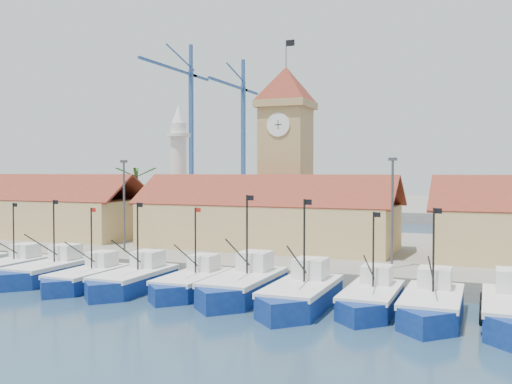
% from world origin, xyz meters
% --- Properties ---
extents(ground, '(400.00, 400.00, 0.00)m').
position_xyz_m(ground, '(0.00, 0.00, 0.00)').
color(ground, navy).
rests_on(ground, ground).
extents(quay, '(140.00, 32.00, 1.50)m').
position_xyz_m(quay, '(0.00, 24.00, 0.75)').
color(quay, gray).
rests_on(quay, ground).
extents(terminal, '(240.00, 80.00, 2.00)m').
position_xyz_m(terminal, '(0.00, 110.00, 1.00)').
color(terminal, gray).
rests_on(terminal, ground).
extents(boat_1, '(3.36, 9.19, 6.96)m').
position_xyz_m(boat_1, '(-18.37, 3.30, 0.72)').
color(boat_1, navy).
rests_on(boat_1, ground).
extents(boat_2, '(3.54, 9.70, 7.34)m').
position_xyz_m(boat_2, '(-13.73, 3.20, 0.76)').
color(boat_2, navy).
rests_on(boat_2, ground).
extents(boat_3, '(3.29, 9.00, 6.81)m').
position_xyz_m(boat_3, '(-8.84, 2.11, 0.70)').
color(boat_3, navy).
rests_on(boat_3, ground).
extents(boat_4, '(3.54, 9.69, 7.33)m').
position_xyz_m(boat_4, '(-4.68, 2.51, 0.76)').
color(boat_4, navy).
rests_on(boat_4, ground).
extents(boat_5, '(3.36, 9.22, 6.97)m').
position_xyz_m(boat_5, '(0.13, 3.29, 0.72)').
color(boat_5, navy).
rests_on(boat_5, ground).
extents(boat_6, '(3.89, 10.67, 8.07)m').
position_xyz_m(boat_6, '(4.44, 3.27, 0.83)').
color(boat_6, navy).
rests_on(boat_6, ground).
extents(boat_7, '(3.81, 10.44, 7.90)m').
position_xyz_m(boat_7, '(9.34, 1.97, 0.82)').
color(boat_7, navy).
rests_on(boat_7, ground).
extents(boat_8, '(3.38, 9.27, 7.02)m').
position_xyz_m(boat_8, '(13.97, 3.03, 0.73)').
color(boat_8, navy).
rests_on(boat_8, ground).
extents(boat_9, '(3.59, 9.84, 7.45)m').
position_xyz_m(boat_9, '(17.95, 2.43, 0.77)').
color(boat_9, navy).
rests_on(boat_9, ground).
extents(hall_left, '(31.20, 10.13, 7.61)m').
position_xyz_m(hall_left, '(-32.00, 20.00, 3.99)').
color(hall_left, tan).
rests_on(hall_left, quay).
extents(hall_center, '(27.04, 10.13, 7.61)m').
position_xyz_m(hall_center, '(0.00, 20.00, 3.99)').
color(hall_center, tan).
rests_on(hall_center, quay).
extents(clock_tower, '(5.80, 5.80, 22.70)m').
position_xyz_m(clock_tower, '(0.00, 26.00, 11.96)').
color(clock_tower, '#A78456').
rests_on(clock_tower, quay).
extents(minaret, '(3.00, 3.00, 16.30)m').
position_xyz_m(minaret, '(-15.00, 28.00, 9.73)').
color(minaret, silver).
rests_on(minaret, quay).
extents(palm_tree, '(5.60, 5.03, 8.39)m').
position_xyz_m(palm_tree, '(-20.00, 26.00, 6.25)').
color(palm_tree, brown).
rests_on(palm_tree, quay).
extents(lamp_posts, '(80.70, 0.25, 9.03)m').
position_xyz_m(lamp_posts, '(0.50, 12.00, 6.48)').
color(lamp_posts, '#3F3F44').
rests_on(lamp_posts, quay).
extents(crane_blue_far, '(1.00, 35.01, 41.74)m').
position_xyz_m(crane_blue_far, '(-53.47, 100.24, 25.35)').
color(crane_blue_far, navy).
rests_on(crane_blue_far, terminal).
extents(crane_blue_near, '(1.00, 30.76, 37.89)m').
position_xyz_m(crane_blue_near, '(-40.66, 106.76, 22.88)').
color(crane_blue_near, navy).
rests_on(crane_blue_near, terminal).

